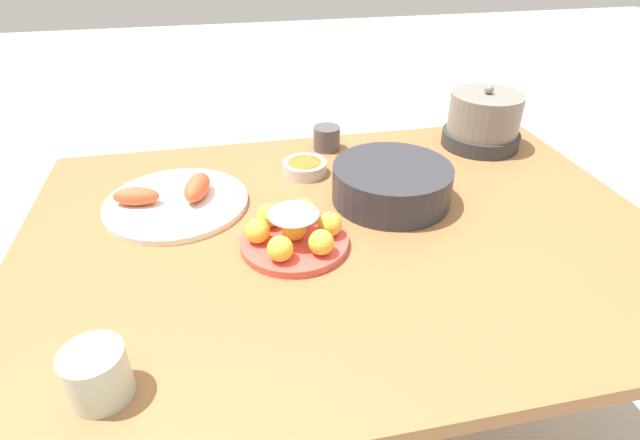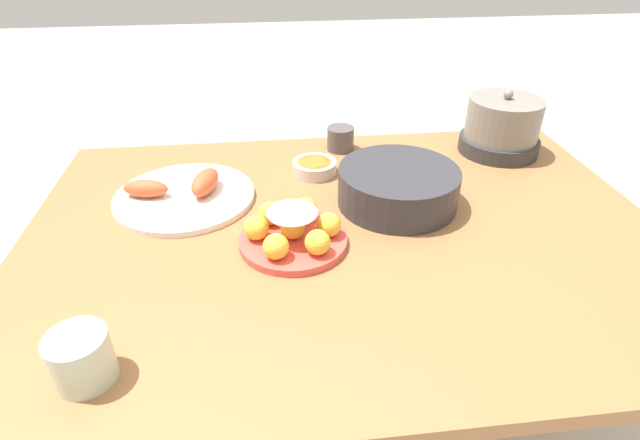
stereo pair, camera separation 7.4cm
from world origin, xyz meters
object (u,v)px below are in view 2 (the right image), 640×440
at_px(seafood_platter, 184,194).
at_px(cup_near, 81,358).
at_px(cake_plate, 293,231).
at_px(dining_table, 344,265).
at_px(sauce_bowl, 315,167).
at_px(warming_pot, 502,127).
at_px(cup_far, 340,139).
at_px(serving_bowl, 398,185).

relative_size(seafood_platter, cup_near, 3.68).
bearing_deg(cake_plate, seafood_platter, 138.79).
xyz_separation_m(dining_table, cake_plate, (-0.11, -0.04, 0.12)).
bearing_deg(cake_plate, dining_table, 19.33).
xyz_separation_m(sauce_bowl, warming_pot, (0.51, 0.07, 0.05)).
bearing_deg(dining_table, cake_plate, -160.67).
xyz_separation_m(seafood_platter, warming_pot, (0.82, 0.17, 0.06)).
height_order(seafood_platter, cup_far, same).
height_order(cake_plate, cup_near, cake_plate).
height_order(cake_plate, cup_far, cake_plate).
bearing_deg(cup_far, warming_pot, -8.41).
distance_m(seafood_platter, cup_near, 0.51).
relative_size(cake_plate, seafood_platter, 0.68).
xyz_separation_m(cake_plate, serving_bowl, (0.24, 0.13, 0.02)).
bearing_deg(warming_pot, cup_near, -143.54).
bearing_deg(seafood_platter, cup_near, -99.37).
bearing_deg(serving_bowl, cup_near, -142.73).
height_order(sauce_bowl, cup_near, cup_near).
relative_size(sauce_bowl, warming_pot, 0.52).
xyz_separation_m(dining_table, cup_near, (-0.43, -0.34, 0.13)).
height_order(dining_table, cup_far, cup_far).
relative_size(cake_plate, serving_bowl, 0.81).
bearing_deg(sauce_bowl, warming_pot, 7.85).
distance_m(cake_plate, serving_bowl, 0.28).
height_order(sauce_bowl, seafood_platter, seafood_platter).
xyz_separation_m(cake_plate, sauce_bowl, (0.08, 0.30, -0.01)).
height_order(serving_bowl, warming_pot, warming_pot).
bearing_deg(seafood_platter, serving_bowl, -8.81).
bearing_deg(cup_far, sauce_bowl, -122.79).
bearing_deg(cup_far, serving_bowl, -74.74).
distance_m(cup_near, warming_pot, 1.13).
height_order(seafood_platter, warming_pot, warming_pot).
xyz_separation_m(serving_bowl, sauce_bowl, (-0.17, 0.17, -0.03)).
xyz_separation_m(sauce_bowl, cup_far, (0.09, 0.13, 0.01)).
relative_size(cake_plate, cup_near, 2.49).
xyz_separation_m(cake_plate, warming_pot, (0.59, 0.37, 0.04)).
relative_size(cake_plate, sauce_bowl, 1.97).
distance_m(serving_bowl, seafood_platter, 0.49).
bearing_deg(seafood_platter, dining_table, -25.57).
bearing_deg(serving_bowl, dining_table, -145.17).
height_order(seafood_platter, cup_near, cup_near).
height_order(cake_plate, serving_bowl, serving_bowl).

